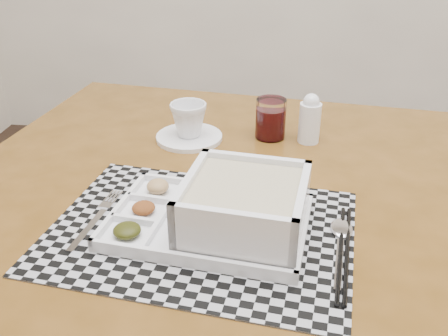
{
  "coord_description": "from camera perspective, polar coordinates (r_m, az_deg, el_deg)",
  "views": [
    {
      "loc": [
        -0.76,
        -0.3,
        1.28
      ],
      "look_at": [
        -0.86,
        0.46,
        0.87
      ],
      "focal_mm": 40.0,
      "sensor_mm": 36.0,
      "label": 1
    }
  ],
  "objects": [
    {
      "name": "saucer",
      "position": [
        1.13,
        -3.99,
        3.53
      ],
      "size": [
        0.15,
        0.15,
        0.01
      ],
      "primitive_type": "cylinder",
      "color": "white",
      "rests_on": "dining_table"
    },
    {
      "name": "chopsticks",
      "position": [
        0.79,
        13.52,
        -9.25
      ],
      "size": [
        0.05,
        0.24,
        0.01
      ],
      "color": "black",
      "rests_on": "placemat"
    },
    {
      "name": "dining_table",
      "position": [
        0.96,
        -0.07,
        -7.39
      ],
      "size": [
        1.2,
        1.2,
        0.81
      ],
      "color": "#4B300D",
      "rests_on": "ground"
    },
    {
      "name": "juice_glass",
      "position": [
        1.13,
        5.34,
        5.46
      ],
      "size": [
        0.07,
        0.07,
        0.09
      ],
      "color": "white",
      "rests_on": "dining_table"
    },
    {
      "name": "cup",
      "position": [
        1.12,
        -4.07,
        5.54
      ],
      "size": [
        0.09,
        0.09,
        0.08
      ],
      "primitive_type": "imported",
      "rotation": [
        0.0,
        0.0,
        -0.12
      ],
      "color": "white",
      "rests_on": "saucer"
    },
    {
      "name": "spoon",
      "position": [
        0.83,
        13.25,
        -7.25
      ],
      "size": [
        0.04,
        0.18,
        0.01
      ],
      "color": "silver",
      "rests_on": "placemat"
    },
    {
      "name": "serving_tray",
      "position": [
        0.8,
        1.14,
        -5.05
      ],
      "size": [
        0.34,
        0.26,
        0.1
      ],
      "color": "white",
      "rests_on": "placemat"
    },
    {
      "name": "fork",
      "position": [
        0.88,
        -14.42,
        -5.46
      ],
      "size": [
        0.04,
        0.19,
        0.0
      ],
      "color": "silver",
      "rests_on": "placemat"
    },
    {
      "name": "creamer_bottle",
      "position": [
        1.12,
        9.78,
        5.53
      ],
      "size": [
        0.05,
        0.05,
        0.11
      ],
      "color": "white",
      "rests_on": "dining_table"
    },
    {
      "name": "placemat",
      "position": [
        0.82,
        -2.67,
        -7.16
      ],
      "size": [
        0.53,
        0.41,
        0.0
      ],
      "primitive_type": "cube",
      "rotation": [
        0.0,
        0.0,
        -0.12
      ],
      "color": "#9999A0",
      "rests_on": "dining_table"
    }
  ]
}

